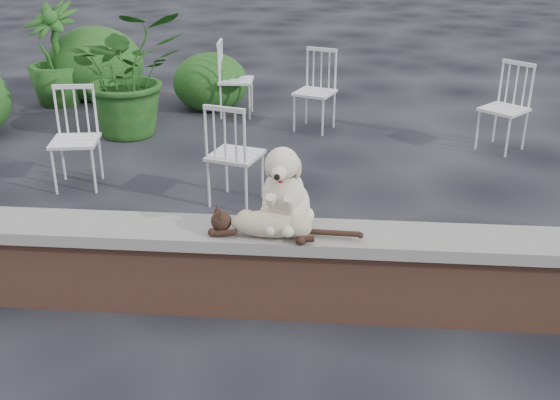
# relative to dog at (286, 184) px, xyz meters

# --- Properties ---
(ground) EXTENTS (60.00, 60.00, 0.00)m
(ground) POSITION_rel_dog_xyz_m (-0.39, -0.06, -0.87)
(ground) COLOR black
(ground) RESTS_ON ground
(brick_wall) EXTENTS (6.00, 0.30, 0.50)m
(brick_wall) POSITION_rel_dog_xyz_m (-0.39, -0.06, -0.62)
(brick_wall) COLOR brown
(brick_wall) RESTS_ON ground
(capstone) EXTENTS (6.20, 0.40, 0.08)m
(capstone) POSITION_rel_dog_xyz_m (-0.39, -0.06, -0.33)
(capstone) COLOR slate
(capstone) RESTS_ON brick_wall
(dog) EXTENTS (0.44, 0.54, 0.58)m
(dog) POSITION_rel_dog_xyz_m (0.00, 0.00, 0.00)
(dog) COLOR beige
(dog) RESTS_ON capstone
(cat) EXTENTS (1.14, 0.40, 0.19)m
(cat) POSITION_rel_dog_xyz_m (-0.08, -0.15, -0.20)
(cat) COLOR tan
(cat) RESTS_ON capstone
(chair_e) EXTENTS (0.59, 0.59, 0.94)m
(chair_e) POSITION_rel_dog_xyz_m (-0.97, 4.37, -0.40)
(chair_e) COLOR white
(chair_e) RESTS_ON ground
(chair_b) EXTENTS (0.72, 0.72, 0.94)m
(chair_b) POSITION_rel_dog_xyz_m (0.04, 3.85, -0.40)
(chair_b) COLOR white
(chair_b) RESTS_ON ground
(chair_c) EXTENTS (0.70, 0.70, 0.94)m
(chair_c) POSITION_rel_dog_xyz_m (-0.57, 1.64, -0.40)
(chair_c) COLOR white
(chair_c) RESTS_ON ground
(chair_a) EXTENTS (0.64, 0.64, 0.94)m
(chair_a) POSITION_rel_dog_xyz_m (-2.12, 1.89, -0.40)
(chair_a) COLOR white
(chair_a) RESTS_ON ground
(chair_d) EXTENTS (0.79, 0.79, 0.94)m
(chair_d) POSITION_rel_dog_xyz_m (2.10, 3.32, -0.40)
(chair_d) COLOR white
(chair_d) RESTS_ON ground
(potted_plant_a) EXTENTS (1.66, 1.59, 1.44)m
(potted_plant_a) POSITION_rel_dog_xyz_m (-2.07, 3.52, -0.15)
(potted_plant_a) COLOR #144818
(potted_plant_a) RESTS_ON ground
(potted_plant_b) EXTENTS (0.95, 0.95, 1.34)m
(potted_plant_b) POSITION_rel_dog_xyz_m (-3.41, 4.68, -0.20)
(potted_plant_b) COLOR #144818
(potted_plant_b) RESTS_ON ground
(shrubbery) EXTENTS (3.74, 2.96, 1.03)m
(shrubbery) POSITION_rel_dog_xyz_m (-3.03, 4.37, -0.45)
(shrubbery) COLOR #144818
(shrubbery) RESTS_ON ground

